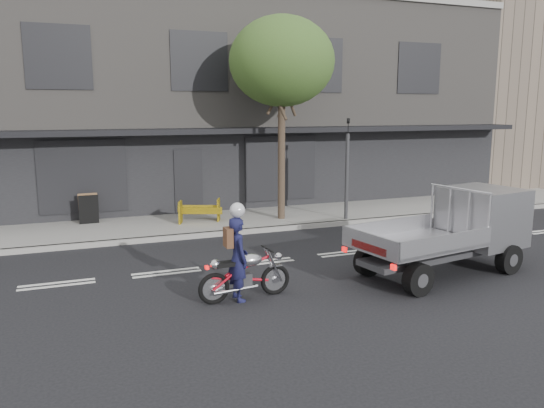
{
  "coord_description": "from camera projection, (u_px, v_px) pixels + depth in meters",
  "views": [
    {
      "loc": [
        -4.35,
        -12.08,
        3.81
      ],
      "look_at": [
        0.45,
        0.5,
        1.38
      ],
      "focal_mm": 35.0,
      "sensor_mm": 36.0,
      "label": 1
    }
  ],
  "objects": [
    {
      "name": "sidewalk",
      "position": [
        214.0,
        222.0,
        17.61
      ],
      "size": [
        32.0,
        3.2,
        0.15
      ],
      "primitive_type": "cube",
      "color": "gray",
      "rests_on": "ground"
    },
    {
      "name": "rider",
      "position": [
        238.0,
        259.0,
        10.57
      ],
      "size": [
        0.45,
        0.65,
        1.71
      ],
      "primitive_type": "imported",
      "rotation": [
        0.0,
        0.0,
        1.64
      ],
      "color": "#15163B",
      "rests_on": "ground"
    },
    {
      "name": "construction_barrier",
      "position": [
        201.0,
        211.0,
        17.1
      ],
      "size": [
        1.46,
        1.01,
        0.76
      ],
      "primitive_type": null,
      "rotation": [
        0.0,
        0.0,
        -0.38
      ],
      "color": "yellow",
      "rests_on": "sidewalk"
    },
    {
      "name": "kerb",
      "position": [
        228.0,
        233.0,
        16.14
      ],
      "size": [
        32.0,
        0.2,
        0.15
      ],
      "primitive_type": "cube",
      "color": "gray",
      "rests_on": "ground"
    },
    {
      "name": "street_tree",
      "position": [
        282.0,
        62.0,
        17.0
      ],
      "size": [
        3.4,
        3.4,
        6.74
      ],
      "color": "#382B21",
      "rests_on": "ground"
    },
    {
      "name": "sandwich_board",
      "position": [
        89.0,
        210.0,
        16.92
      ],
      "size": [
        0.62,
        0.42,
        0.96
      ],
      "primitive_type": null,
      "rotation": [
        0.0,
        0.0,
        0.03
      ],
      "color": "black",
      "rests_on": "sidewalk"
    },
    {
      "name": "motorcycle",
      "position": [
        245.0,
        274.0,
        10.68
      ],
      "size": [
        1.98,
        0.58,
        1.02
      ],
      "rotation": [
        0.0,
        0.0,
        0.07
      ],
      "color": "black",
      "rests_on": "ground"
    },
    {
      "name": "building_main",
      "position": [
        174.0,
        104.0,
        22.98
      ],
      "size": [
        26.0,
        10.0,
        8.0
      ],
      "primitive_type": "cube",
      "color": "slate",
      "rests_on": "ground"
    },
    {
      "name": "building_neighbour",
      "position": [
        527.0,
        87.0,
        29.83
      ],
      "size": [
        14.0,
        10.0,
        10.0
      ],
      "primitive_type": "cube",
      "color": "brown",
      "rests_on": "ground"
    },
    {
      "name": "flatbed_ute",
      "position": [
        471.0,
        222.0,
        12.65
      ],
      "size": [
        4.57,
        2.43,
        2.01
      ],
      "rotation": [
        0.0,
        0.0,
        0.17
      ],
      "color": "black",
      "rests_on": "ground"
    },
    {
      "name": "traffic_light_pole",
      "position": [
        347.0,
        174.0,
        17.57
      ],
      "size": [
        0.12,
        0.12,
        3.5
      ],
      "color": "#2D2D30",
      "rests_on": "ground"
    },
    {
      "name": "ground",
      "position": [
        262.0,
        262.0,
        13.31
      ],
      "size": [
        80.0,
        80.0,
        0.0
      ],
      "primitive_type": "plane",
      "color": "black",
      "rests_on": "ground"
    }
  ]
}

